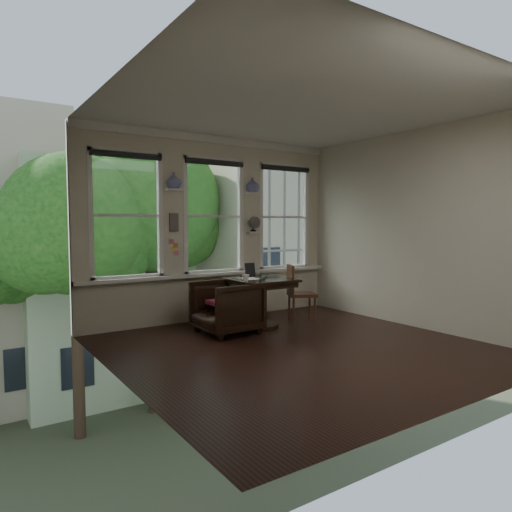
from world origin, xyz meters
TOP-DOWN VIEW (x-y plane):
  - ground at (0.00, 0.00)m, footprint 4.50×4.50m
  - ceiling at (0.00, 0.00)m, footprint 4.50×4.50m
  - wall_back at (0.00, 2.25)m, footprint 4.50×0.00m
  - wall_front at (0.00, -2.25)m, footprint 4.50×0.00m
  - wall_left at (-2.25, 0.00)m, footprint 0.00×4.50m
  - wall_right at (2.25, 0.00)m, footprint 0.00×4.50m
  - window_left at (-1.45, 2.25)m, footprint 1.10×0.12m
  - window_center at (0.00, 2.25)m, footprint 1.10×0.12m
  - window_right at (1.45, 2.25)m, footprint 1.10×0.12m
  - shelf_left at (-0.72, 2.15)m, footprint 0.26×0.16m
  - shelf_right at (0.72, 2.15)m, footprint 0.26×0.16m
  - intercom at (-0.72, 2.18)m, footprint 0.14×0.06m
  - sticky_notes at (-0.72, 2.19)m, footprint 0.16×0.01m
  - desk_fan at (0.72, 2.13)m, footprint 0.20×0.20m
  - vase_left at (-0.72, 2.15)m, footprint 0.24×0.24m
  - vase_right at (0.72, 2.15)m, footprint 0.24×0.24m
  - table at (0.26, 1.23)m, footprint 0.90×0.90m
  - armchair_left at (-0.36, 1.18)m, footprint 0.86×0.84m
  - cushion_red at (-0.36, 1.18)m, footprint 0.45×0.45m
  - side_chair_right at (1.02, 1.16)m, footprint 0.56×0.56m
  - laptop at (0.49, 1.26)m, footprint 0.34×0.23m
  - mug at (-0.11, 1.06)m, footprint 0.13×0.13m
  - drinking_glass at (0.18, 1.05)m, footprint 0.16×0.16m
  - tablet at (0.24, 1.48)m, footprint 0.17×0.11m
  - papers at (0.13, 1.29)m, footprint 0.26×0.33m

SIDE VIEW (x-z plane):
  - ground at x=0.00m, z-range 0.00..0.00m
  - table at x=0.26m, z-range 0.00..0.75m
  - armchair_left at x=-0.36m, z-range 0.00..0.77m
  - cushion_red at x=-0.36m, z-range 0.42..0.48m
  - side_chair_right at x=1.02m, z-range 0.00..0.92m
  - papers at x=0.13m, z-range 0.75..0.75m
  - laptop at x=0.49m, z-range 0.75..0.78m
  - mug at x=-0.11m, z-range 0.75..0.85m
  - drinking_glass at x=0.18m, z-range 0.75..0.85m
  - tablet at x=0.24m, z-range 0.75..0.97m
  - sticky_notes at x=-0.72m, z-range 1.13..1.37m
  - wall_back at x=0.00m, z-range -0.75..3.75m
  - wall_front at x=0.00m, z-range -0.75..3.75m
  - wall_left at x=-2.25m, z-range -0.75..3.75m
  - wall_right at x=2.25m, z-range -0.75..3.75m
  - desk_fan at x=0.72m, z-range 1.41..1.65m
  - intercom at x=-0.72m, z-range 1.46..1.74m
  - window_left at x=-1.45m, z-range 0.75..2.65m
  - window_center at x=0.00m, z-range 0.75..2.65m
  - window_right at x=1.45m, z-range 0.75..2.65m
  - shelf_left at x=-0.72m, z-range 2.08..2.12m
  - shelf_right at x=0.72m, z-range 2.08..2.12m
  - vase_left at x=-0.72m, z-range 2.12..2.36m
  - vase_right at x=0.72m, z-range 2.12..2.36m
  - ceiling at x=0.00m, z-range 3.00..3.00m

